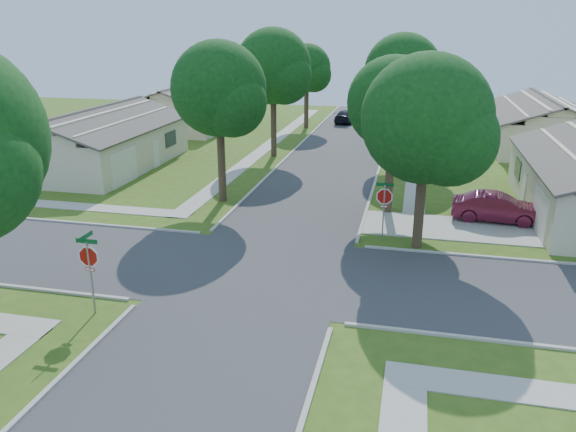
{
  "coord_description": "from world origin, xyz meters",
  "views": [
    {
      "loc": [
        5.86,
        -20.38,
        9.64
      ],
      "look_at": [
        0.62,
        2.58,
        1.6
      ],
      "focal_mm": 35.0,
      "sensor_mm": 36.0,
      "label": 1
    }
  ],
  "objects_px": {
    "house_ne_far": "(542,129)",
    "car_driveway": "(497,208)",
    "tree_e_near": "(395,107)",
    "tree_ne_corner": "(428,125)",
    "stop_sign_sw": "(89,260)",
    "tree_e_far": "(407,67)",
    "house_nw_near": "(99,145)",
    "tree_w_near": "(220,93)",
    "tree_e_mid": "(403,76)",
    "stop_sign_ne": "(384,199)",
    "tree_w_mid": "(274,70)",
    "house_nw_far": "(191,111)",
    "tree_w_far": "(307,70)",
    "car_curb_east": "(384,131)",
    "car_curb_west": "(347,116)"
  },
  "relations": [
    {
      "from": "house_ne_far",
      "to": "car_driveway",
      "type": "height_order",
      "value": "house_ne_far"
    },
    {
      "from": "tree_e_near",
      "to": "tree_ne_corner",
      "type": "bearing_deg",
      "value": -71.47
    },
    {
      "from": "stop_sign_sw",
      "to": "car_driveway",
      "type": "relative_size",
      "value": 0.66
    },
    {
      "from": "tree_e_near",
      "to": "tree_e_far",
      "type": "relative_size",
      "value": 0.95
    },
    {
      "from": "tree_e_near",
      "to": "house_nw_near",
      "type": "relative_size",
      "value": 0.61
    },
    {
      "from": "tree_w_near",
      "to": "house_ne_far",
      "type": "height_order",
      "value": "tree_w_near"
    },
    {
      "from": "car_driveway",
      "to": "tree_e_mid",
      "type": "bearing_deg",
      "value": 29.08
    },
    {
      "from": "tree_e_near",
      "to": "tree_ne_corner",
      "type": "xyz_separation_m",
      "value": [
        1.61,
        -4.8,
        -0.05
      ]
    },
    {
      "from": "tree_e_near",
      "to": "car_driveway",
      "type": "height_order",
      "value": "tree_e_near"
    },
    {
      "from": "stop_sign_ne",
      "to": "stop_sign_sw",
      "type": "bearing_deg",
      "value": -135.0
    },
    {
      "from": "tree_ne_corner",
      "to": "house_nw_near",
      "type": "relative_size",
      "value": 0.64
    },
    {
      "from": "tree_w_near",
      "to": "tree_w_mid",
      "type": "relative_size",
      "value": 0.94
    },
    {
      "from": "house_nw_far",
      "to": "tree_w_far",
      "type": "bearing_deg",
      "value": 10.05
    },
    {
      "from": "tree_w_far",
      "to": "house_nw_near",
      "type": "xyz_separation_m",
      "value": [
        -11.34,
        -19.01,
        -3.99
      ]
    },
    {
      "from": "tree_e_mid",
      "to": "tree_w_near",
      "type": "xyz_separation_m",
      "value": [
        -9.4,
        -12.0,
        -0.14
      ]
    },
    {
      "from": "car_curb_east",
      "to": "stop_sign_ne",
      "type": "bearing_deg",
      "value": -91.43
    },
    {
      "from": "car_curb_east",
      "to": "tree_e_far",
      "type": "bearing_deg",
      "value": 67.04
    },
    {
      "from": "tree_w_near",
      "to": "house_ne_far",
      "type": "xyz_separation_m",
      "value": [
        20.64,
        19.99,
        -4.6
      ]
    },
    {
      "from": "stop_sign_sw",
      "to": "car_driveway",
      "type": "xyz_separation_m",
      "value": [
        14.97,
        13.4,
        -1.29
      ]
    },
    {
      "from": "stop_sign_ne",
      "to": "tree_w_near",
      "type": "height_order",
      "value": "tree_w_near"
    },
    {
      "from": "tree_e_far",
      "to": "tree_w_mid",
      "type": "xyz_separation_m",
      "value": [
        -9.39,
        -13.0,
        0.51
      ]
    },
    {
      "from": "house_ne_far",
      "to": "house_nw_far",
      "type": "bearing_deg",
      "value": 174.64
    },
    {
      "from": "stop_sign_sw",
      "to": "tree_ne_corner",
      "type": "relative_size",
      "value": 0.34
    },
    {
      "from": "house_nw_far",
      "to": "house_ne_far",
      "type": "bearing_deg",
      "value": -5.36
    },
    {
      "from": "tree_e_mid",
      "to": "tree_w_mid",
      "type": "relative_size",
      "value": 0.96
    },
    {
      "from": "tree_e_near",
      "to": "tree_w_far",
      "type": "distance_m",
      "value": 26.71
    },
    {
      "from": "tree_w_near",
      "to": "house_ne_far",
      "type": "distance_m",
      "value": 29.1
    },
    {
      "from": "stop_sign_sw",
      "to": "house_nw_near",
      "type": "xyz_separation_m",
      "value": [
        -11.29,
        19.7,
        -0.51
      ]
    },
    {
      "from": "stop_sign_ne",
      "to": "car_curb_east",
      "type": "distance_m",
      "value": 24.61
    },
    {
      "from": "car_curb_east",
      "to": "car_curb_west",
      "type": "relative_size",
      "value": 1.02
    },
    {
      "from": "tree_e_mid",
      "to": "house_nw_near",
      "type": "relative_size",
      "value": 0.68
    },
    {
      "from": "tree_e_mid",
      "to": "tree_w_near",
      "type": "distance_m",
      "value": 15.25
    },
    {
      "from": "tree_e_far",
      "to": "house_nw_near",
      "type": "relative_size",
      "value": 0.64
    },
    {
      "from": "tree_e_mid",
      "to": "tree_e_far",
      "type": "height_order",
      "value": "tree_e_mid"
    },
    {
      "from": "tree_e_far",
      "to": "tree_w_far",
      "type": "distance_m",
      "value": 9.42
    },
    {
      "from": "tree_w_mid",
      "to": "tree_ne_corner",
      "type": "distance_m",
      "value": 20.1
    },
    {
      "from": "car_driveway",
      "to": "house_nw_far",
      "type": "bearing_deg",
      "value": 53.38
    },
    {
      "from": "car_driveway",
      "to": "tree_e_near",
      "type": "bearing_deg",
      "value": 91.79
    },
    {
      "from": "car_driveway",
      "to": "car_curb_west",
      "type": "height_order",
      "value": "car_driveway"
    },
    {
      "from": "stop_sign_ne",
      "to": "tree_w_near",
      "type": "bearing_deg",
      "value": 155.26
    },
    {
      "from": "stop_sign_ne",
      "to": "house_ne_far",
      "type": "distance_m",
      "value": 26.8
    },
    {
      "from": "tree_e_far",
      "to": "car_driveway",
      "type": "xyz_separation_m",
      "value": [
        5.51,
        -25.31,
        -5.24
      ]
    },
    {
      "from": "tree_w_far",
      "to": "tree_ne_corner",
      "type": "distance_m",
      "value": 31.77
    },
    {
      "from": "stop_sign_ne",
      "to": "house_ne_far",
      "type": "xyz_separation_m",
      "value": [
        11.29,
        24.3,
        -0.51
      ]
    },
    {
      "from": "house_nw_near",
      "to": "car_driveway",
      "type": "height_order",
      "value": "house_nw_near"
    },
    {
      "from": "tree_e_near",
      "to": "house_nw_near",
      "type": "height_order",
      "value": "tree_e_near"
    },
    {
      "from": "tree_e_far",
      "to": "car_curb_west",
      "type": "height_order",
      "value": "tree_e_far"
    },
    {
      "from": "car_driveway",
      "to": "car_curb_east",
      "type": "xyz_separation_m",
      "value": [
        -7.07,
        20.53,
        0.03
      ]
    },
    {
      "from": "house_ne_far",
      "to": "car_curb_west",
      "type": "xyz_separation_m",
      "value": [
        -17.19,
        8.95,
        -0.87
      ]
    },
    {
      "from": "car_curb_east",
      "to": "car_driveway",
      "type": "bearing_deg",
      "value": -75.93
    }
  ]
}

